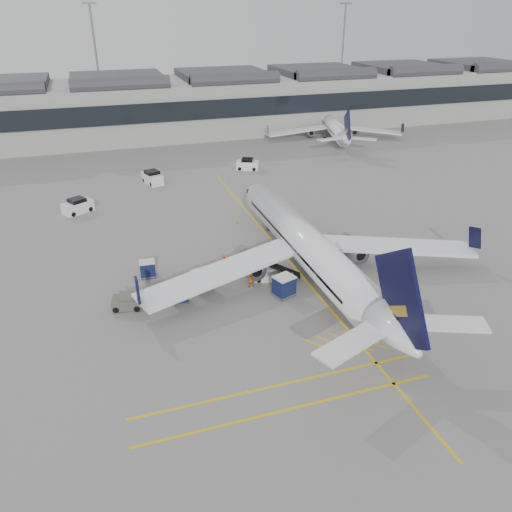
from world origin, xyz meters
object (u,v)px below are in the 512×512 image
object	(u,v)px
ramp_agent_a	(225,262)
pushback_tug	(127,302)
belt_loader	(272,274)
baggage_cart_a	(284,285)
airliner_main	(309,248)
ramp_agent_b	(250,280)

from	to	relation	value
ramp_agent_a	pushback_tug	xyz separation A→B (m)	(-10.35, -4.34, -0.20)
belt_loader	pushback_tug	xyz separation A→B (m)	(-14.37, -0.86, 0.09)
baggage_cart_a	pushback_tug	distance (m)	14.57
airliner_main	baggage_cart_a	xyz separation A→B (m)	(-3.83, -3.16, -1.94)
belt_loader	ramp_agent_a	xyz separation A→B (m)	(-4.02, 3.49, 0.29)
pushback_tug	airliner_main	bearing A→B (deg)	15.31
belt_loader	ramp_agent_a	size ratio (longest dim) A/B	2.82
belt_loader	pushback_tug	distance (m)	14.40
ramp_agent_b	baggage_cart_a	bearing A→B (deg)	138.95
ramp_agent_a	pushback_tug	bearing A→B (deg)	162.75
airliner_main	baggage_cart_a	world-z (taller)	airliner_main
belt_loader	ramp_agent_a	distance (m)	5.33
pushback_tug	ramp_agent_b	bearing A→B (deg)	13.95
ramp_agent_b	pushback_tug	size ratio (longest dim) A/B	0.54
airliner_main	pushback_tug	distance (m)	18.36
airliner_main	belt_loader	xyz separation A→B (m)	(-3.82, 0.14, -2.48)
belt_loader	ramp_agent_b	xyz separation A→B (m)	(-2.56, -0.67, 0.22)
belt_loader	ramp_agent_b	world-z (taller)	belt_loader
baggage_cart_a	pushback_tug	world-z (taller)	baggage_cart_a
ramp_agent_b	belt_loader	bearing A→B (deg)	-160.38
ramp_agent_a	baggage_cart_a	bearing A→B (deg)	-99.45
baggage_cart_a	pushback_tug	xyz separation A→B (m)	(-14.36, 2.44, -0.45)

